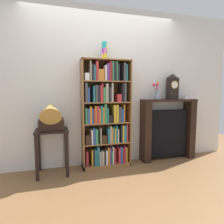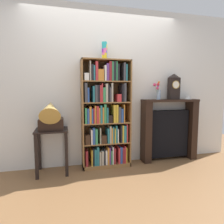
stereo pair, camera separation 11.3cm
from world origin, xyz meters
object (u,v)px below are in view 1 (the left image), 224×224
at_px(bookshelf, 106,117).
at_px(mantel_clock, 173,87).
at_px(side_table_left, 52,142).
at_px(cup_stack, 104,51).
at_px(fireplace_mantel, 167,130).
at_px(flower_vase, 157,91).
at_px(gramophone, 51,115).
at_px(teacup_with_saucer, 186,98).

bearing_deg(bookshelf, mantel_clock, 0.83).
height_order(bookshelf, side_table_left, bookshelf).
relative_size(cup_stack, fireplace_mantel, 0.25).
bearing_deg(fireplace_mantel, flower_vase, -175.94).
bearing_deg(fireplace_mantel, gramophone, -174.89).
height_order(side_table_left, gramophone, gramophone).
height_order(mantel_clock, flower_vase, mantel_clock).
relative_size(gramophone, mantel_clock, 1.17).
xyz_separation_m(cup_stack, mantel_clock, (1.23, -0.02, -0.55)).
xyz_separation_m(side_table_left, teacup_with_saucer, (2.35, 0.08, 0.63)).
height_order(gramophone, teacup_with_saucer, gramophone).
xyz_separation_m(bookshelf, fireplace_mantel, (1.17, 0.04, -0.28)).
bearing_deg(side_table_left, flower_vase, 2.79).
bearing_deg(teacup_with_saucer, flower_vase, 179.65).
bearing_deg(gramophone, teacup_with_saucer, 3.85).
distance_m(bookshelf, gramophone, 0.85).
height_order(fireplace_mantel, teacup_with_saucer, teacup_with_saucer).
height_order(mantel_clock, teacup_with_saucer, mantel_clock).
xyz_separation_m(bookshelf, side_table_left, (-0.84, -0.06, -0.34)).
bearing_deg(mantel_clock, bookshelf, -179.17).
bearing_deg(fireplace_mantel, cup_stack, -179.88).
relative_size(cup_stack, flower_vase, 0.88).
bearing_deg(fireplace_mantel, side_table_left, -177.05).
distance_m(bookshelf, fireplace_mantel, 1.20).
relative_size(bookshelf, flower_vase, 5.47).
bearing_deg(gramophone, mantel_clock, 4.33).
xyz_separation_m(bookshelf, cup_stack, (-0.01, 0.04, 1.04)).
xyz_separation_m(mantel_clock, teacup_with_saucer, (0.29, 0.00, -0.20)).
relative_size(fireplace_mantel, teacup_with_saucer, 7.84).
height_order(side_table_left, fireplace_mantel, fireplace_mantel).
relative_size(mantel_clock, teacup_with_saucer, 3.20).
bearing_deg(side_table_left, bookshelf, 4.27).
relative_size(bookshelf, mantel_clock, 3.87).
distance_m(gramophone, flower_vase, 1.80).
relative_size(mantel_clock, flower_vase, 1.41).
distance_m(bookshelf, flower_vase, 1.02).
distance_m(mantel_clock, flower_vase, 0.31).
height_order(bookshelf, flower_vase, bookshelf).
bearing_deg(mantel_clock, side_table_left, -177.77).
height_order(side_table_left, mantel_clock, mantel_clock).
relative_size(side_table_left, gramophone, 1.28).
height_order(fireplace_mantel, flower_vase, flower_vase).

